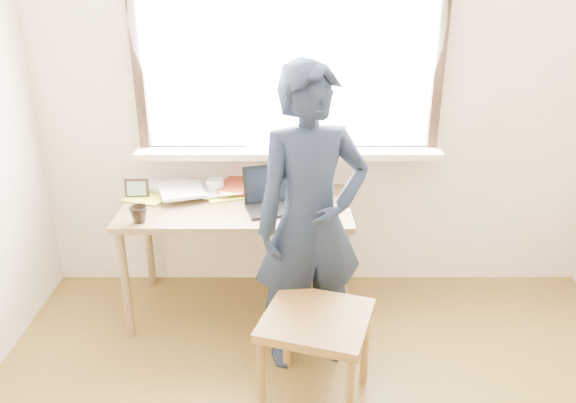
{
  "coord_description": "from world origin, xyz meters",
  "views": [
    {
      "loc": [
        -0.21,
        -1.36,
        1.97
      ],
      "look_at": [
        -0.2,
        0.95,
        1.0
      ],
      "focal_mm": 35.0,
      "sensor_mm": 36.0,
      "label": 1
    }
  ],
  "objects_px": {
    "mug_white": "(215,186)",
    "mug_dark": "(139,214)",
    "laptop": "(275,198)",
    "desk": "(237,216)",
    "person": "(311,222)",
    "work_chair": "(316,330)"
  },
  "relations": [
    {
      "from": "person",
      "to": "mug_dark",
      "type": "bearing_deg",
      "value": 151.01
    },
    {
      "from": "work_chair",
      "to": "mug_white",
      "type": "bearing_deg",
      "value": 119.83
    },
    {
      "from": "laptop",
      "to": "work_chair",
      "type": "bearing_deg",
      "value": -75.14
    },
    {
      "from": "work_chair",
      "to": "person",
      "type": "xyz_separation_m",
      "value": [
        -0.02,
        0.36,
        0.39
      ]
    },
    {
      "from": "work_chair",
      "to": "mug_dark",
      "type": "bearing_deg",
      "value": 148.61
    },
    {
      "from": "mug_white",
      "to": "work_chair",
      "type": "distance_m",
      "value": 1.2
    },
    {
      "from": "desk",
      "to": "laptop",
      "type": "xyz_separation_m",
      "value": [
        0.22,
        -0.03,
        0.13
      ]
    },
    {
      "from": "laptop",
      "to": "mug_white",
      "type": "distance_m",
      "value": 0.43
    },
    {
      "from": "mug_white",
      "to": "laptop",
      "type": "bearing_deg",
      "value": -30.99
    },
    {
      "from": "mug_white",
      "to": "mug_dark",
      "type": "distance_m",
      "value": 0.56
    },
    {
      "from": "mug_dark",
      "to": "mug_white",
      "type": "bearing_deg",
      "value": 50.12
    },
    {
      "from": "laptop",
      "to": "work_chair",
      "type": "distance_m",
      "value": 0.88
    },
    {
      "from": "laptop",
      "to": "mug_dark",
      "type": "xyz_separation_m",
      "value": [
        -0.73,
        -0.21,
        -0.01
      ]
    },
    {
      "from": "mug_dark",
      "to": "work_chair",
      "type": "height_order",
      "value": "mug_dark"
    },
    {
      "from": "mug_dark",
      "to": "person",
      "type": "relative_size",
      "value": 0.06
    },
    {
      "from": "mug_white",
      "to": "mug_dark",
      "type": "relative_size",
      "value": 1.13
    },
    {
      "from": "mug_dark",
      "to": "desk",
      "type": "bearing_deg",
      "value": 25.87
    },
    {
      "from": "laptop",
      "to": "mug_dark",
      "type": "bearing_deg",
      "value": -163.84
    },
    {
      "from": "mug_white",
      "to": "person",
      "type": "bearing_deg",
      "value": -49.03
    },
    {
      "from": "desk",
      "to": "mug_white",
      "type": "distance_m",
      "value": 0.26
    },
    {
      "from": "desk",
      "to": "mug_dark",
      "type": "distance_m",
      "value": 0.57
    },
    {
      "from": "laptop",
      "to": "mug_white",
      "type": "relative_size",
      "value": 3.49
    }
  ]
}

